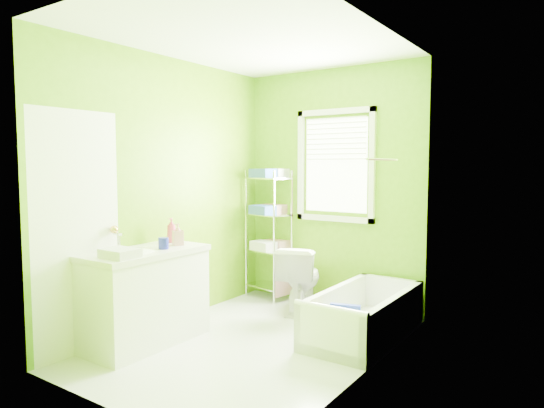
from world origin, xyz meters
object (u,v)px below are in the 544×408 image
Objects in this scene: vanity at (145,294)px; wire_shelf_unit at (270,220)px; bathtub at (362,322)px; toilet at (300,278)px.

wire_shelf_unit reaches higher than vanity.
vanity is at bearing -92.04° from wire_shelf_unit.
toilet is (-0.87, 0.37, 0.21)m from bathtub.
wire_shelf_unit is (-1.44, 0.63, 0.78)m from bathtub.
toilet is 0.84m from wire_shelf_unit.
bathtub is at bearing 38.27° from vanity.
toilet is 0.65× the size of vanity.
vanity is 0.72× the size of wire_shelf_unit.
toilet is 1.69m from vanity.
wire_shelf_unit reaches higher than bathtub.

